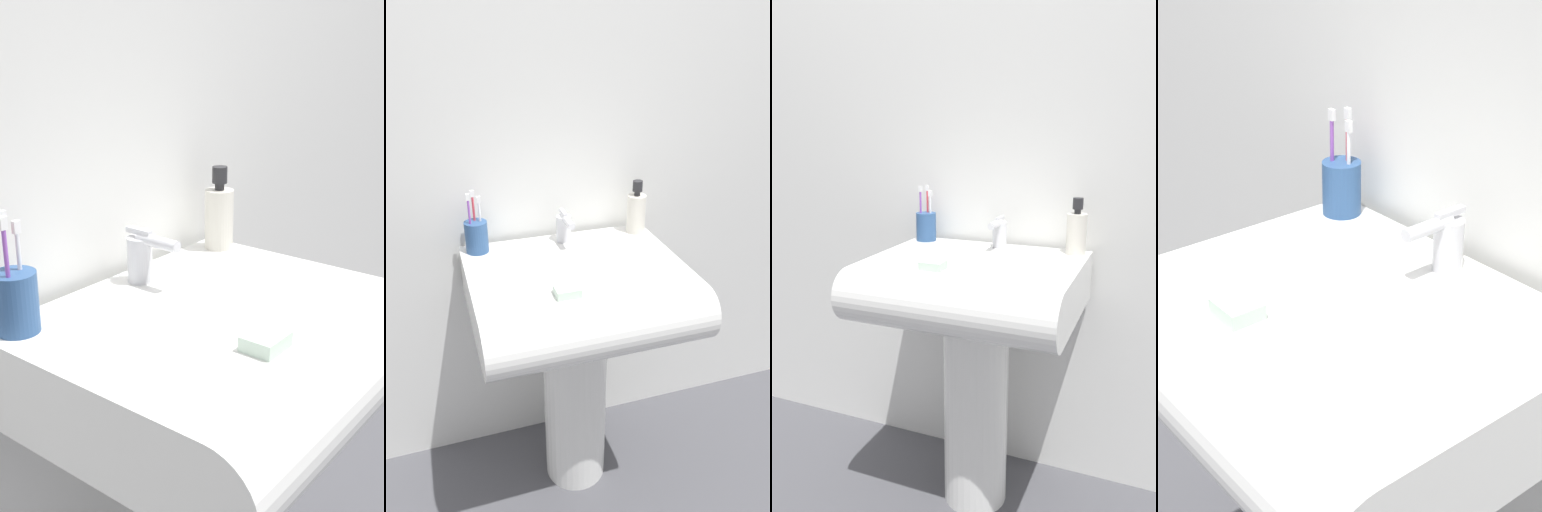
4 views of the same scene
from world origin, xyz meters
TOP-DOWN VIEW (x-y plane):
  - ground_plane at (0.00, 0.00)m, footprint 6.00×6.00m
  - wall_back at (0.00, 0.27)m, footprint 5.00×0.05m
  - sink_pedestal at (0.00, 0.00)m, footprint 0.21×0.21m
  - sink_basin at (0.00, -0.06)m, footprint 0.63×0.54m
  - faucet at (0.02, 0.16)m, footprint 0.05×0.12m
  - toothbrush_cup at (-0.26, 0.18)m, footprint 0.07×0.07m
  - soap_bottle at (0.27, 0.17)m, footprint 0.06×0.06m
  - bar_soap at (-0.07, -0.16)m, footprint 0.07×0.06m

SIDE VIEW (x-z plane):
  - ground_plane at x=0.00m, z-range 0.00..0.00m
  - sink_pedestal at x=0.00m, z-range 0.00..0.69m
  - sink_basin at x=0.00m, z-range 0.69..0.84m
  - bar_soap at x=-0.07m, z-range 0.84..0.87m
  - faucet at x=0.02m, z-range 0.85..0.95m
  - toothbrush_cup at x=-0.26m, z-range 0.80..0.99m
  - soap_bottle at x=0.27m, z-range 0.83..1.01m
  - wall_back at x=0.00m, z-range 0.00..2.40m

